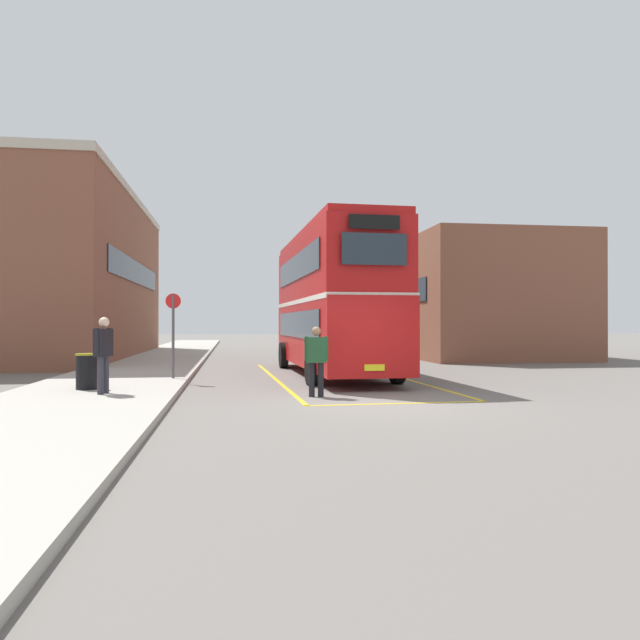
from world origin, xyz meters
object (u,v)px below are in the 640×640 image
at_px(single_deck_bus, 324,325).
at_px(pedestrian_boarding, 316,356).
at_px(double_decker_bus, 332,300).
at_px(bus_stop_sign, 173,327).
at_px(litter_bin, 87,371).
at_px(pedestrian_waiting_near, 103,349).

height_order(single_deck_bus, pedestrian_boarding, single_deck_bus).
bearing_deg(pedestrian_boarding, single_deck_bus, 80.84).
xyz_separation_m(double_decker_bus, bus_stop_sign, (-5.03, -2.08, -0.88)).
distance_m(single_deck_bus, litter_bin, 23.00).
distance_m(pedestrian_boarding, litter_bin, 5.59).
height_order(pedestrian_boarding, bus_stop_sign, bus_stop_sign).
bearing_deg(bus_stop_sign, litter_bin, -123.45).
relative_size(single_deck_bus, pedestrian_waiting_near, 5.04).
distance_m(double_decker_bus, bus_stop_sign, 5.51).
relative_size(single_deck_bus, bus_stop_sign, 3.55).
height_order(double_decker_bus, litter_bin, double_decker_bus).
bearing_deg(single_deck_bus, pedestrian_waiting_near, -110.90).
relative_size(double_decker_bus, pedestrian_boarding, 6.46).
distance_m(pedestrian_boarding, pedestrian_waiting_near, 4.87).
distance_m(single_deck_bus, pedestrian_boarding, 22.58).
distance_m(litter_bin, bus_stop_sign, 3.39).
xyz_separation_m(pedestrian_boarding, bus_stop_sign, (-3.68, 3.84, 0.68)).
height_order(pedestrian_waiting_near, litter_bin, pedestrian_waiting_near).
xyz_separation_m(pedestrian_waiting_near, litter_bin, (-0.59, 1.03, -0.58)).
xyz_separation_m(single_deck_bus, pedestrian_boarding, (-3.59, -22.28, -0.68)).
distance_m(single_deck_bus, bus_stop_sign, 19.82).
distance_m(double_decker_bus, single_deck_bus, 16.53).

